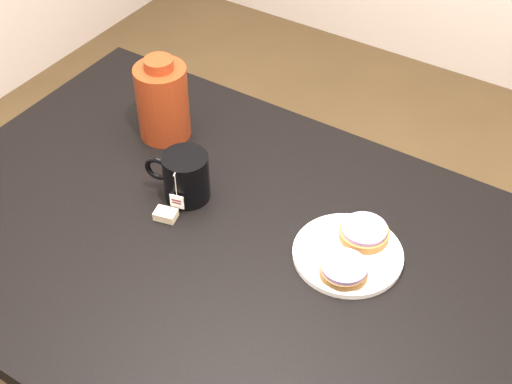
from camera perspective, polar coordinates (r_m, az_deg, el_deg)
table at (r=1.48m, az=-1.23°, el=-6.78°), size 1.40×0.90×0.75m
plate at (r=1.41m, az=7.36°, el=-4.90°), size 0.22×0.22×0.02m
bagel_back at (r=1.43m, az=8.65°, el=-3.20°), size 0.11×0.11×0.03m
bagel_front at (r=1.35m, az=7.04°, el=-6.18°), size 0.13×0.13×0.03m
mug at (r=1.49m, az=-5.69°, el=1.25°), size 0.15×0.12×0.11m
teabag_pouch at (r=1.48m, az=-7.23°, el=-1.81°), size 0.05×0.04×0.02m
bagel_package at (r=1.64m, az=-7.48°, el=7.25°), size 0.15×0.15×0.20m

